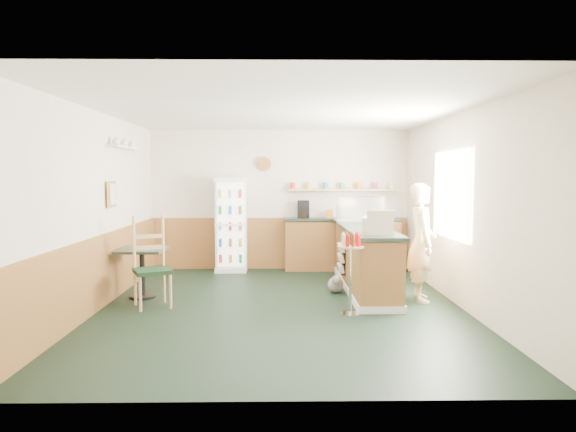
{
  "coord_description": "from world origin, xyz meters",
  "views": [
    {
      "loc": [
        -0.0,
        -7.0,
        1.81
      ],
      "look_at": [
        0.12,
        0.6,
        1.22
      ],
      "focal_mm": 32.0,
      "sensor_mm": 36.0,
      "label": 1
    }
  ],
  "objects_px": {
    "shopkeeper": "(422,242)",
    "cafe_table": "(142,263)",
    "cash_register": "(378,226)",
    "cafe_chair": "(154,259)",
    "display_case": "(360,210)",
    "condiment_stand": "(351,260)",
    "drinks_fridge": "(231,224)"
  },
  "relations": [
    {
      "from": "display_case",
      "to": "cash_register",
      "type": "relative_size",
      "value": 1.84
    },
    {
      "from": "cash_register",
      "to": "condiment_stand",
      "type": "distance_m",
      "value": 0.72
    },
    {
      "from": "drinks_fridge",
      "to": "display_case",
      "type": "relative_size",
      "value": 2.24
    },
    {
      "from": "drinks_fridge",
      "to": "cash_register",
      "type": "distance_m",
      "value": 3.58
    },
    {
      "from": "cafe_chair",
      "to": "shopkeeper",
      "type": "bearing_deg",
      "value": -21.92
    },
    {
      "from": "shopkeeper",
      "to": "cafe_table",
      "type": "xyz_separation_m",
      "value": [
        -4.1,
        0.24,
        -0.34
      ]
    },
    {
      "from": "drinks_fridge",
      "to": "cafe_chair",
      "type": "xyz_separation_m",
      "value": [
        -0.84,
        -2.61,
        -0.24
      ]
    },
    {
      "from": "shopkeeper",
      "to": "cafe_chair",
      "type": "height_order",
      "value": "shopkeeper"
    },
    {
      "from": "cash_register",
      "to": "condiment_stand",
      "type": "height_order",
      "value": "cash_register"
    },
    {
      "from": "display_case",
      "to": "cash_register",
      "type": "xyz_separation_m",
      "value": [
        0.0,
        -1.62,
        -0.11
      ]
    },
    {
      "from": "drinks_fridge",
      "to": "cash_register",
      "type": "xyz_separation_m",
      "value": [
        2.27,
        -2.75,
        0.23
      ]
    },
    {
      "from": "cash_register",
      "to": "cafe_chair",
      "type": "distance_m",
      "value": 3.16
    },
    {
      "from": "shopkeeper",
      "to": "cash_register",
      "type": "bearing_deg",
      "value": 120.87
    },
    {
      "from": "display_case",
      "to": "shopkeeper",
      "type": "height_order",
      "value": "shopkeeper"
    },
    {
      "from": "drinks_fridge",
      "to": "cafe_chair",
      "type": "distance_m",
      "value": 2.75
    },
    {
      "from": "shopkeeper",
      "to": "drinks_fridge",
      "type": "bearing_deg",
      "value": 56.12
    },
    {
      "from": "condiment_stand",
      "to": "cafe_table",
      "type": "distance_m",
      "value": 3.14
    },
    {
      "from": "cash_register",
      "to": "shopkeeper",
      "type": "height_order",
      "value": "shopkeeper"
    },
    {
      "from": "display_case",
      "to": "condiment_stand",
      "type": "bearing_deg",
      "value": -101.95
    },
    {
      "from": "shopkeeper",
      "to": "cafe_table",
      "type": "distance_m",
      "value": 4.12
    },
    {
      "from": "cash_register",
      "to": "display_case",
      "type": "bearing_deg",
      "value": 101.74
    },
    {
      "from": "display_case",
      "to": "drinks_fridge",
      "type": "bearing_deg",
      "value": 153.59
    },
    {
      "from": "drinks_fridge",
      "to": "condiment_stand",
      "type": "height_order",
      "value": "drinks_fridge"
    },
    {
      "from": "condiment_stand",
      "to": "cafe_chair",
      "type": "xyz_separation_m",
      "value": [
        -2.69,
        0.56,
        -0.06
      ]
    },
    {
      "from": "condiment_stand",
      "to": "cafe_table",
      "type": "height_order",
      "value": "condiment_stand"
    },
    {
      "from": "cash_register",
      "to": "cafe_table",
      "type": "bearing_deg",
      "value": -177.95
    },
    {
      "from": "shopkeeper",
      "to": "condiment_stand",
      "type": "distance_m",
      "value": 1.36
    },
    {
      "from": "drinks_fridge",
      "to": "display_case",
      "type": "xyz_separation_m",
      "value": [
        2.27,
        -1.13,
        0.34
      ]
    },
    {
      "from": "display_case",
      "to": "cafe_table",
      "type": "relative_size",
      "value": 1.08
    },
    {
      "from": "cafe_chair",
      "to": "cash_register",
      "type": "bearing_deg",
      "value": -27.46
    },
    {
      "from": "display_case",
      "to": "shopkeeper",
      "type": "distance_m",
      "value": 1.51
    },
    {
      "from": "shopkeeper",
      "to": "cafe_table",
      "type": "height_order",
      "value": "shopkeeper"
    }
  ]
}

